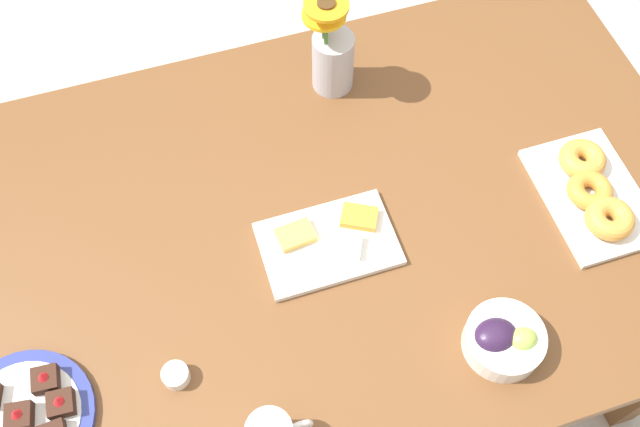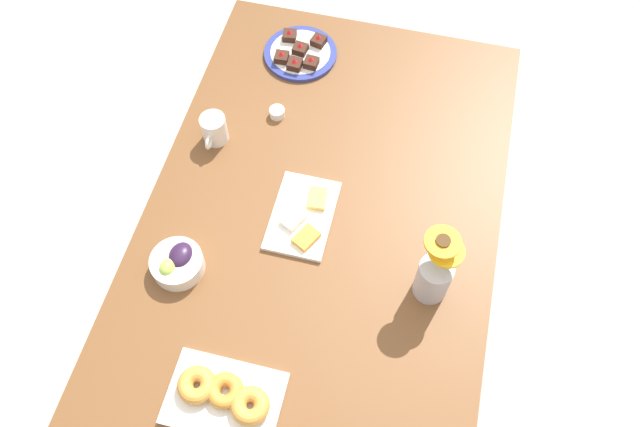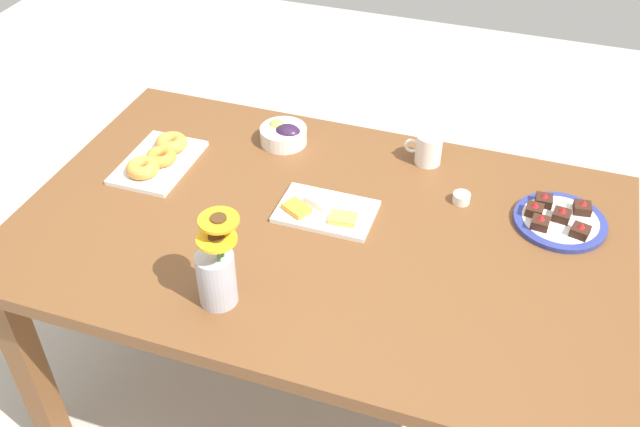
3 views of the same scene
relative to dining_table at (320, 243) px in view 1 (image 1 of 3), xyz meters
The scene contains 8 objects.
ground_plane 0.65m from the dining_table, ahead, with size 6.00×6.00×0.00m, color #B7B2A8.
dining_table is the anchor object (origin of this frame).
grape_bowl 0.43m from the dining_table, 55.41° to the right, with size 0.14×0.14×0.07m.
cheese_platter 0.11m from the dining_table, 82.91° to the right, with size 0.26×0.17×0.03m.
croissant_platter 0.56m from the dining_table, 11.39° to the right, with size 0.19×0.28×0.05m.
jam_cup_honey 0.41m from the dining_table, 146.71° to the right, with size 0.05×0.05×0.03m.
dessert_plate 0.64m from the dining_table, 160.31° to the right, with size 0.24×0.24×0.05m.
flower_vase 0.40m from the dining_table, 68.20° to the left, with size 0.11×0.11×0.25m.
Camera 1 is at (-0.21, -0.65, 1.97)m, focal length 40.00 mm.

